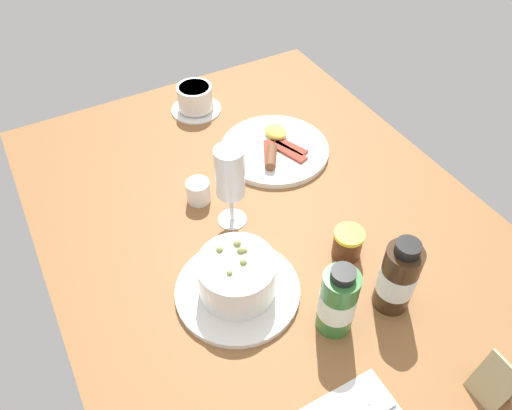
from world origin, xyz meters
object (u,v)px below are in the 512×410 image
at_px(coffee_cup, 195,99).
at_px(sauce_bottle_green, 338,301).
at_px(jam_jar, 348,243).
at_px(sauce_bottle_brown, 398,277).
at_px(breakfast_plate, 275,149).
at_px(wine_glass, 230,176).
at_px(creamer_jug, 199,191).
at_px(menu_card, 498,380).
at_px(porridge_bowl, 237,279).

xyz_separation_m(coffee_cup, sauce_bottle_green, (0.67, -0.05, 0.03)).
bearing_deg(jam_jar, sauce_bottle_brown, 1.87).
xyz_separation_m(sauce_bottle_green, breakfast_plate, (-0.43, 0.14, -0.06)).
bearing_deg(jam_jar, wine_glass, -140.64).
distance_m(creamer_jug, sauce_bottle_brown, 0.43).
bearing_deg(wine_glass, menu_card, 19.41).
relative_size(creamer_jug, breakfast_plate, 0.24).
relative_size(coffee_cup, breakfast_plate, 0.52).
height_order(coffee_cup, sauce_bottle_green, sauce_bottle_green).
xyz_separation_m(creamer_jug, sauce_bottle_brown, (0.39, 0.19, 0.05)).
xyz_separation_m(porridge_bowl, coffee_cup, (-0.54, 0.16, -0.01)).
bearing_deg(wine_glass, breakfast_plate, 127.97).
height_order(wine_glass, menu_card, wine_glass).
distance_m(creamer_jug, wine_glass, 0.13).
xyz_separation_m(sauce_bottle_brown, sauce_bottle_green, (-0.01, -0.11, -0.00)).
height_order(porridge_bowl, coffee_cup, porridge_bowl).
xyz_separation_m(creamer_jug, sauce_bottle_green, (0.37, 0.07, 0.04)).
bearing_deg(creamer_jug, jam_jar, 34.57).
height_order(jam_jar, sauce_bottle_green, sauce_bottle_green).
height_order(coffee_cup, jam_jar, coffee_cup).
distance_m(coffee_cup, sauce_bottle_green, 0.67).
distance_m(porridge_bowl, wine_glass, 0.19).
bearing_deg(wine_glass, creamer_jug, -157.90).
bearing_deg(creamer_jug, sauce_bottle_brown, 25.67).
bearing_deg(sauce_bottle_green, breakfast_plate, 161.98).
height_order(coffee_cup, breakfast_plate, coffee_cup).
xyz_separation_m(creamer_jug, breakfast_plate, (-0.06, 0.21, -0.02)).
bearing_deg(jam_jar, breakfast_plate, 173.97).
height_order(wine_glass, breakfast_plate, wine_glass).
bearing_deg(porridge_bowl, breakfast_plate, 140.08).
bearing_deg(coffee_cup, wine_glass, -13.44).
bearing_deg(coffee_cup, creamer_jug, -22.82).
bearing_deg(sauce_bottle_brown, wine_glass, -153.37).
height_order(creamer_jug, breakfast_plate, creamer_jug).
bearing_deg(wine_glass, coffee_cup, 166.56).
distance_m(porridge_bowl, sauce_bottle_green, 0.17).
relative_size(porridge_bowl, coffee_cup, 1.70).
bearing_deg(creamer_jug, coffee_cup, 157.18).
height_order(breakfast_plate, menu_card, menu_card).
xyz_separation_m(porridge_bowl, wine_glass, (-0.16, 0.07, 0.08)).
distance_m(creamer_jug, sauce_bottle_green, 0.38).
distance_m(porridge_bowl, coffee_cup, 0.56).
relative_size(jam_jar, sauce_bottle_brown, 0.38).
bearing_deg(sauce_bottle_brown, menu_card, 7.08).
relative_size(porridge_bowl, sauce_bottle_brown, 1.40).
xyz_separation_m(porridge_bowl, creamer_jug, (-0.24, 0.04, -0.02)).
distance_m(sauce_bottle_brown, menu_card, 0.20).
bearing_deg(menu_card, sauce_bottle_brown, -172.92).
bearing_deg(wine_glass, jam_jar, 39.36).
bearing_deg(sauce_bottle_brown, breakfast_plate, 176.14).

